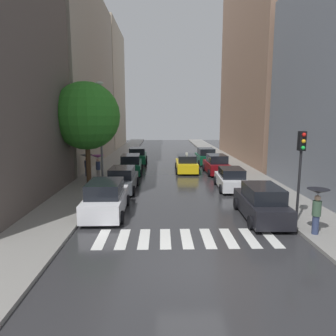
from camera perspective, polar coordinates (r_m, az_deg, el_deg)
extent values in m
cube|color=#2C2C2F|center=(34.08, 0.56, 0.79)|extent=(28.00, 72.00, 0.04)
cube|color=gray|center=(34.48, -10.30, 0.90)|extent=(3.00, 72.00, 0.15)
cube|color=gray|center=(34.87, 11.30, 0.96)|extent=(3.00, 72.00, 0.15)
cube|color=silver|center=(13.57, -12.26, -12.77)|extent=(0.45, 2.20, 0.01)
cube|color=silver|center=(13.43, -8.39, -12.90)|extent=(0.45, 2.20, 0.01)
cube|color=silver|center=(13.35, -4.46, -12.96)|extent=(0.45, 2.20, 0.01)
cube|color=silver|center=(13.33, -0.49, -12.97)|extent=(0.45, 2.20, 0.01)
cube|color=silver|center=(13.37, 3.46, -12.91)|extent=(0.45, 2.20, 0.01)
cube|color=silver|center=(13.47, 7.38, -12.80)|extent=(0.45, 2.20, 0.01)
cube|color=silver|center=(13.63, 11.22, -12.64)|extent=(0.45, 2.20, 0.01)
cube|color=silver|center=(13.85, 14.94, -12.42)|extent=(0.45, 2.20, 0.01)
cube|color=silver|center=(14.12, 18.53, -12.17)|extent=(0.45, 2.20, 0.01)
cube|color=#9E9384|center=(36.92, -17.52, 15.83)|extent=(6.00, 20.51, 18.96)
cube|color=#B2A38C|center=(54.41, -12.12, 14.19)|extent=(6.00, 14.48, 19.63)
cube|color=#8C6B56|center=(39.68, 17.37, 18.12)|extent=(6.00, 20.67, 22.75)
cube|color=silver|center=(16.64, -11.40, -6.31)|extent=(1.97, 4.68, 0.90)
cube|color=black|center=(16.22, -11.63, -3.73)|extent=(1.71, 2.59, 0.74)
cylinder|color=black|center=(18.35, -13.55, -5.90)|extent=(0.23, 0.64, 0.64)
cylinder|color=black|center=(18.07, -7.58, -5.96)|extent=(0.23, 0.64, 0.64)
cylinder|color=black|center=(15.48, -15.81, -8.87)|extent=(0.23, 0.64, 0.64)
cylinder|color=black|center=(15.14, -8.71, -9.03)|extent=(0.23, 0.64, 0.64)
cube|color=#474C51|center=(21.77, -8.42, -2.62)|extent=(1.84, 4.50, 0.82)
cube|color=black|center=(21.41, -8.55, -0.80)|extent=(1.60, 2.48, 0.67)
cylinder|color=black|center=(23.38, -10.07, -2.49)|extent=(0.23, 0.64, 0.64)
cylinder|color=black|center=(23.15, -5.72, -2.51)|extent=(0.23, 0.64, 0.64)
cylinder|color=black|center=(20.55, -11.43, -4.18)|extent=(0.23, 0.64, 0.64)
cylinder|color=black|center=(20.29, -6.48, -4.23)|extent=(0.23, 0.64, 0.64)
cube|color=#0C4C2D|center=(28.10, -6.89, 0.19)|extent=(1.98, 4.83, 0.88)
cube|color=black|center=(27.75, -6.95, 1.73)|extent=(1.69, 2.68, 0.72)
cylinder|color=black|center=(29.76, -8.43, 0.09)|extent=(0.24, 0.65, 0.64)
cylinder|color=black|center=(29.65, -4.95, 0.13)|extent=(0.24, 0.65, 0.64)
cylinder|color=black|center=(26.68, -9.02, -1.00)|extent=(0.24, 0.65, 0.64)
cylinder|color=black|center=(26.56, -5.13, -0.96)|extent=(0.24, 0.65, 0.64)
cube|color=#0C4C2D|center=(34.60, -5.68, 1.93)|extent=(2.03, 4.81, 0.87)
cube|color=black|center=(34.27, -5.72, 3.18)|extent=(1.74, 2.66, 0.71)
cylinder|color=black|center=(36.25, -7.05, 1.78)|extent=(0.24, 0.65, 0.64)
cylinder|color=black|center=(36.16, -4.06, 1.81)|extent=(0.24, 0.65, 0.64)
cylinder|color=black|center=(33.15, -7.43, 1.06)|extent=(0.24, 0.65, 0.64)
cylinder|color=black|center=(33.05, -4.16, 1.09)|extent=(0.24, 0.65, 0.64)
cube|color=black|center=(16.34, 16.85, -6.89)|extent=(1.88, 4.74, 0.87)
cube|color=black|center=(15.92, 17.23, -4.40)|extent=(1.62, 2.62, 0.71)
cylinder|color=black|center=(17.64, 12.58, -6.49)|extent=(0.23, 0.64, 0.64)
cylinder|color=black|center=(18.10, 18.11, -6.32)|extent=(0.23, 0.64, 0.64)
cylinder|color=black|center=(14.77, 15.19, -9.75)|extent=(0.23, 0.64, 0.64)
cylinder|color=black|center=(15.32, 21.69, -9.39)|extent=(0.23, 0.64, 0.64)
cube|color=silver|center=(22.41, 11.57, -2.45)|extent=(1.92, 4.28, 0.75)
cube|color=black|center=(22.08, 11.73, -0.82)|extent=(1.64, 2.37, 0.62)
cylinder|color=black|center=(23.66, 8.84, -2.32)|extent=(0.24, 0.65, 0.64)
cylinder|color=black|center=(23.97, 13.02, -2.30)|extent=(0.24, 0.65, 0.64)
cylinder|color=black|center=(20.98, 9.87, -3.86)|extent=(0.24, 0.65, 0.64)
cylinder|color=black|center=(21.32, 14.56, -3.81)|extent=(0.24, 0.65, 0.64)
cube|color=maroon|center=(28.21, 8.94, 0.18)|extent=(1.90, 4.30, 0.88)
cube|color=black|center=(27.89, 9.07, 1.72)|extent=(1.62, 2.38, 0.72)
cylinder|color=black|center=(29.45, 6.69, 0.03)|extent=(0.24, 0.65, 0.64)
cylinder|color=black|center=(29.80, 10.03, 0.06)|extent=(0.24, 0.65, 0.64)
cylinder|color=black|center=(26.74, 7.69, -0.94)|extent=(0.24, 0.65, 0.64)
cylinder|color=black|center=(27.12, 11.35, -0.90)|extent=(0.24, 0.65, 0.64)
cube|color=#0C4C2D|center=(33.86, 6.99, 1.75)|extent=(1.96, 4.24, 0.88)
cube|color=black|center=(33.56, 7.08, 3.06)|extent=(1.68, 2.35, 0.72)
cylinder|color=black|center=(35.10, 5.13, 1.57)|extent=(0.24, 0.65, 0.64)
cylinder|color=black|center=(35.41, 8.04, 1.58)|extent=(0.24, 0.65, 0.64)
cylinder|color=black|center=(32.41, 5.83, 0.90)|extent=(0.24, 0.65, 0.64)
cylinder|color=black|center=(32.74, 8.97, 0.92)|extent=(0.24, 0.65, 0.64)
cube|color=yellow|center=(29.03, 3.44, 0.45)|extent=(1.91, 4.72, 0.80)
cube|color=black|center=(28.69, 3.49, 1.81)|extent=(1.66, 2.60, 0.65)
cube|color=#F2EDCC|center=(28.64, 3.49, 2.64)|extent=(0.20, 0.36, 0.18)
cylinder|color=black|center=(30.55, 1.51, 0.43)|extent=(0.23, 0.64, 0.64)
cylinder|color=black|center=(30.67, 4.96, 0.43)|extent=(0.23, 0.64, 0.64)
cylinder|color=black|center=(27.49, 1.73, -0.57)|extent=(0.23, 0.64, 0.64)
cylinder|color=black|center=(27.63, 5.57, -0.57)|extent=(0.23, 0.64, 0.64)
cylinder|color=gray|center=(25.10, -12.80, -1.22)|extent=(0.28, 0.28, 0.81)
cylinder|color=navy|center=(24.98, -12.86, 0.43)|extent=(0.36, 0.36, 0.64)
sphere|color=tan|center=(24.92, -12.90, 1.45)|extent=(0.25, 0.25, 0.25)
cone|color=#8C1E8C|center=(24.88, -12.93, 2.11)|extent=(1.04, 1.04, 0.20)
cylinder|color=#333338|center=(24.93, -12.89, 1.27)|extent=(0.02, 0.02, 0.74)
cylinder|color=navy|center=(14.71, 25.72, -9.48)|extent=(0.28, 0.28, 0.81)
cylinder|color=#38513D|center=(14.50, 25.93, -6.76)|extent=(0.36, 0.36, 0.64)
sphere|color=tan|center=(14.39, 26.05, -5.04)|extent=(0.25, 0.25, 0.25)
cone|color=black|center=(14.32, 26.14, -3.92)|extent=(0.92, 0.92, 0.20)
cylinder|color=#333338|center=(14.41, 26.03, -5.35)|extent=(0.02, 0.02, 0.74)
cylinder|color=navy|center=(26.84, -14.83, -0.69)|extent=(0.28, 0.28, 0.75)
cylinder|color=navy|center=(26.73, -14.89, 0.72)|extent=(0.36, 0.36, 0.59)
sphere|color=tan|center=(26.67, -14.93, 1.60)|extent=(0.23, 0.23, 0.23)
cone|color=black|center=(26.64, -14.95, 2.20)|extent=(1.01, 1.01, 0.20)
cylinder|color=#333338|center=(26.68, -14.92, 1.46)|extent=(0.02, 0.02, 0.69)
cylinder|color=#513823|center=(23.98, -14.58, 0.77)|extent=(0.36, 0.36, 2.91)
sphere|color=#2C7C23|center=(23.73, -14.94, 9.34)|extent=(4.99, 4.99, 4.99)
cylinder|color=black|center=(15.81, 23.12, -3.15)|extent=(0.12, 0.12, 3.40)
cube|color=black|center=(15.52, 23.63, 4.63)|extent=(0.30, 0.30, 0.90)
sphere|color=red|center=(15.34, 23.98, 5.68)|extent=(0.18, 0.18, 0.18)
sphere|color=#F2A519|center=(15.36, 23.91, 4.56)|extent=(0.18, 0.18, 0.18)
sphere|color=green|center=(15.38, 23.83, 3.45)|extent=(0.18, 0.18, 0.18)
cylinder|color=#595B60|center=(23.50, -12.32, 5.98)|extent=(0.16, 0.16, 7.23)
ellipsoid|color=beige|center=(23.59, -12.65, 15.15)|extent=(0.60, 0.28, 0.24)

